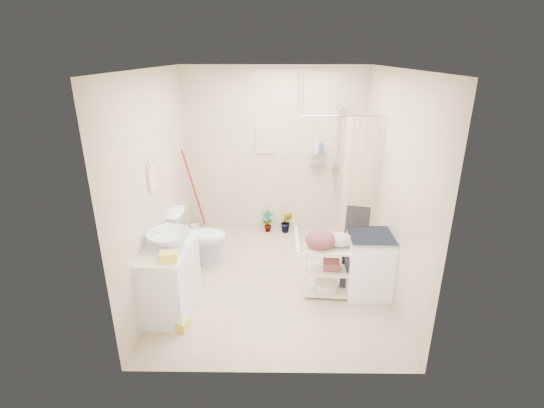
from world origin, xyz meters
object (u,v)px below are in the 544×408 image
at_px(toilet, 198,237).
at_px(laundry_rack, 327,266).
at_px(washing_machine, 368,264).
at_px(vanity, 170,278).

xyz_separation_m(toilet, laundry_rack, (1.68, -0.73, -0.02)).
height_order(toilet, washing_machine, toilet).
relative_size(toilet, laundry_rack, 1.05).
bearing_deg(washing_machine, laundry_rack, -172.42).
height_order(vanity, washing_machine, vanity).
bearing_deg(washing_machine, vanity, -170.31).
bearing_deg(washing_machine, toilet, 163.42).
relative_size(vanity, washing_machine, 1.18).
distance_m(vanity, laundry_rack, 1.83).
relative_size(toilet, washing_machine, 1.05).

